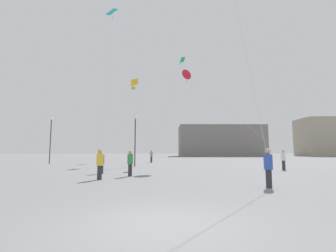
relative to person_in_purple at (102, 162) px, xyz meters
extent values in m
plane|color=slate|center=(4.92, -12.41, -0.90)|extent=(300.00, 300.00, 0.00)
cylinder|color=#2D2D33|center=(0.00, 0.00, -0.52)|extent=(0.24, 0.24, 0.74)
cylinder|color=purple|center=(0.00, 0.00, 0.17)|extent=(0.36, 0.36, 0.65)
sphere|color=tan|center=(0.00, 0.00, 0.62)|extent=(0.24, 0.24, 0.24)
cylinder|color=#2D2D33|center=(15.48, 3.81, -0.48)|extent=(0.27, 0.27, 0.83)
cylinder|color=white|center=(15.48, 3.81, 0.30)|extent=(0.40, 0.40, 0.73)
sphere|color=tan|center=(15.48, 3.81, 0.80)|extent=(0.27, 0.27, 0.27)
cylinder|color=#2D2D33|center=(2.44, -1.80, -0.49)|extent=(0.26, 0.26, 0.80)
cylinder|color=#388C47|center=(2.44, -1.80, 0.26)|extent=(0.38, 0.38, 0.70)
sphere|color=tan|center=(2.44, -1.80, 0.74)|extent=(0.26, 0.26, 0.26)
cylinder|color=#2D2D33|center=(0.95, -3.77, -0.48)|extent=(0.27, 0.27, 0.84)
cylinder|color=yellow|center=(0.95, -3.77, 0.31)|extent=(0.40, 0.40, 0.73)
sphere|color=tan|center=(0.95, -3.77, 0.81)|extent=(0.27, 0.27, 0.27)
cylinder|color=#2D2D33|center=(2.38, 17.49, -0.47)|extent=(0.27, 0.27, 0.84)
cylinder|color=gray|center=(2.38, 17.49, 0.31)|extent=(0.40, 0.40, 0.73)
sphere|color=tan|center=(2.38, 17.49, 0.81)|extent=(0.27, 0.27, 0.27)
cylinder|color=#2D2D33|center=(9.77, -6.78, -0.48)|extent=(0.27, 0.27, 0.83)
cylinder|color=#3351B7|center=(9.77, -6.78, 0.30)|extent=(0.40, 0.40, 0.72)
sphere|color=tan|center=(9.77, -6.78, 0.79)|extent=(0.27, 0.27, 0.27)
pyramid|color=yellow|center=(0.27, 13.51, 10.17)|extent=(1.21, 1.75, 0.75)
sphere|color=yellow|center=(0.36, 13.38, 9.94)|extent=(0.10, 0.10, 0.10)
sphere|color=yellow|center=(0.42, 13.26, 9.73)|extent=(0.10, 0.10, 0.10)
sphere|color=yellow|center=(0.49, 13.13, 9.52)|extent=(0.10, 0.10, 0.10)
cylinder|color=silver|center=(1.34, 15.50, 5.28)|extent=(2.11, 4.01, 9.75)
cylinder|color=silver|center=(9.14, -5.65, 7.08)|extent=(1.30, 2.27, 13.35)
pyramid|color=green|center=(6.82, 13.10, 13.15)|extent=(0.88, 1.29, 0.58)
sphere|color=green|center=(6.72, 13.15, 12.92)|extent=(0.10, 0.10, 0.10)
sphere|color=green|center=(6.59, 13.21, 12.71)|extent=(0.10, 0.10, 0.10)
sphere|color=green|center=(6.46, 13.27, 12.50)|extent=(0.10, 0.10, 0.10)
cylinder|color=silver|center=(4.61, 15.29, 6.76)|extent=(4.48, 4.42, 12.73)
pyramid|color=#8CD12D|center=(-1.19, 22.41, 11.71)|extent=(0.97, 0.92, 0.53)
sphere|color=#8CD12D|center=(-1.20, 22.53, 11.48)|extent=(0.10, 0.10, 0.10)
sphere|color=#8CD12D|center=(-1.20, 22.67, 11.27)|extent=(0.10, 0.10, 0.10)
sphere|color=#8CD12D|center=(-1.19, 22.81, 11.06)|extent=(0.10, 0.10, 0.10)
cylinder|color=silver|center=(0.59, 19.94, 6.05)|extent=(3.61, 4.91, 11.29)
pyramid|color=#1EB2C6|center=(-0.88, 4.90, 15.05)|extent=(1.34, 1.02, 0.79)
sphere|color=#1EB2C6|center=(-0.82, 5.05, 14.82)|extent=(0.10, 0.10, 0.10)
sphere|color=#1EB2C6|center=(-0.78, 5.19, 14.61)|extent=(0.10, 0.10, 0.10)
sphere|color=#1EB2C6|center=(-0.74, 5.32, 14.40)|extent=(0.10, 0.10, 0.10)
cylinder|color=silver|center=(-0.43, 2.46, 7.72)|extent=(0.88, 4.94, 14.63)
cone|color=red|center=(6.96, 6.60, 8.97)|extent=(1.41, 1.46, 0.99)
sphere|color=red|center=(6.97, 6.74, 8.76)|extent=(0.10, 0.10, 0.10)
sphere|color=red|center=(6.97, 6.88, 8.55)|extent=(0.10, 0.10, 0.10)
sphere|color=red|center=(6.97, 7.02, 8.34)|extent=(0.10, 0.10, 0.10)
cylinder|color=silver|center=(11.22, 5.20, 4.69)|extent=(8.53, 2.81, 8.58)
cube|color=gray|center=(21.92, 61.43, 4.11)|extent=(27.54, 12.18, 10.02)
cube|color=#A39984|center=(57.92, 64.03, 5.53)|extent=(15.46, 12.22, 12.85)
cylinder|color=#2D2D30|center=(-11.06, 14.04, 2.07)|extent=(0.12, 0.12, 5.93)
sphere|color=#EAE5C6|center=(-11.06, 14.04, 5.18)|extent=(0.36, 0.36, 0.36)
cylinder|color=#2D2D30|center=(1.28, 8.25, 1.75)|extent=(0.12, 0.12, 5.29)
sphere|color=#EAE5C6|center=(1.28, 8.25, 4.54)|extent=(0.36, 0.36, 0.36)
camera|label=1|loc=(5.15, -18.15, 0.81)|focal=25.52mm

